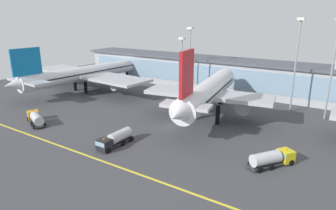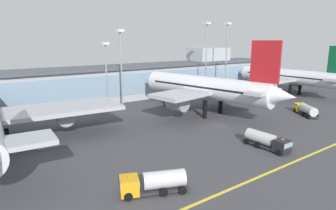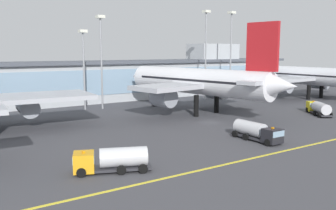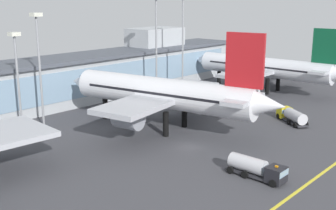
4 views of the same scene
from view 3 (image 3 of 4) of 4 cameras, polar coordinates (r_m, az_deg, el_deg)
ground_plane at (r=73.79m, az=6.65°, el=-2.72°), size 180.00×180.00×0.00m
taxiway_centreline_stripe at (r=59.22m, az=20.64°, el=-5.97°), size 144.00×0.50×0.01m
terminal_building at (r=109.42m, az=-7.06°, el=4.14°), size 130.68×14.00×16.55m
airliner_near_right at (r=83.80m, az=4.58°, el=3.61°), size 33.78×47.89×19.62m
airliner_far_right at (r=118.91m, az=20.83°, el=4.19°), size 33.85×47.11×17.91m
fuel_tanker_truck at (r=44.10m, az=-9.05°, el=-8.37°), size 9.28×5.81×2.90m
baggage_tug_near at (r=59.95m, az=13.75°, el=-4.02°), size 2.96×9.06×2.90m
service_truck_far at (r=88.82m, az=22.29°, el=-0.42°), size 7.12×8.83×2.90m
apron_light_mast_west at (r=90.97m, az=-10.34°, el=8.72°), size 1.80×1.80×22.57m
apron_light_mast_centre at (r=113.23m, az=9.75°, el=9.53°), size 1.80×1.80×25.75m
apron_light_mast_east at (r=108.14m, az=5.90°, el=9.63°), size 1.80×1.80×25.63m
apron_light_mast_far_east at (r=90.79m, az=-12.97°, el=7.42°), size 1.80×1.80×19.13m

